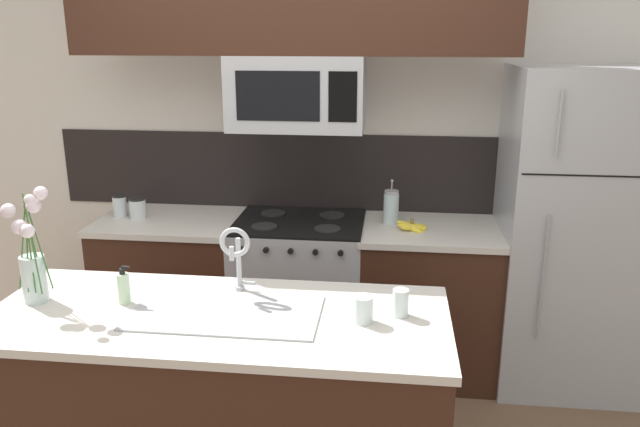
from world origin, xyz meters
The scene contains 18 objects.
rear_partition centered at (0.30, 1.28, 1.30)m, with size 5.20×0.10×2.60m, color silver.
splash_band centered at (0.00, 1.22, 1.15)m, with size 3.20×0.01×0.48m, color black.
back_counter_left centered at (-0.79, 0.90, 0.46)m, with size 0.86×0.65×0.91m.
back_counter_right centered at (0.77, 0.90, 0.46)m, with size 0.81×0.65×0.91m.
stove_range centered at (0.00, 0.90, 0.46)m, with size 0.76×0.64×0.93m.
microwave centered at (0.00, 0.88, 1.67)m, with size 0.74×0.40×0.41m.
refrigerator centered at (1.59, 0.92, 0.91)m, with size 0.84×0.74×1.83m.
storage_jar_tall centered at (-1.11, 0.91, 0.98)m, with size 0.08×0.08×0.14m.
storage_jar_medium centered at (-0.99, 0.89, 0.97)m, with size 0.10×0.10×0.13m.
banana_bunch centered at (0.66, 0.84, 0.93)m, with size 0.19×0.13×0.08m.
french_press centered at (0.54, 0.96, 1.01)m, with size 0.09×0.09×0.27m.
island_counter centered at (-0.15, -0.35, 0.46)m, with size 1.87×0.76×0.91m.
kitchen_sink centered at (-0.11, -0.35, 0.84)m, with size 0.76×0.40×0.16m.
sink_faucet centered at (-0.11, -0.15, 1.11)m, with size 0.14×0.14×0.31m.
dish_soap_bottle centered at (-0.56, -0.30, 0.98)m, with size 0.06×0.05×0.16m.
drinking_glass centered at (0.44, -0.36, 0.96)m, with size 0.08×0.08×0.11m.
spare_glass centered at (0.59, -0.29, 0.97)m, with size 0.06×0.06×0.11m.
flower_vase centered at (-0.93, -0.33, 1.09)m, with size 0.19×0.15×0.50m.
Camera 1 is at (0.54, -2.58, 2.00)m, focal length 35.00 mm.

